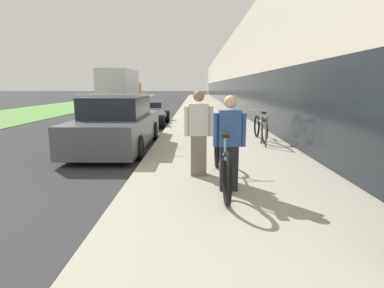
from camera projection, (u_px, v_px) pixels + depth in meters
The scene contains 11 objects.
sidewalk_slab at pixel (204, 108), 24.18m from camera, with size 3.89×70.00×0.12m.
storefront_facade at pixel (269, 77), 31.44m from camera, with size 10.01×70.00×5.58m.
lawn_strip at pixel (76, 105), 28.25m from camera, with size 6.40×70.00×0.03m.
tandem_bicycle at pixel (221, 160), 5.18m from camera, with size 0.52×2.80×0.99m.
person_rider at pixel (229, 144), 4.76m from camera, with size 0.52×0.20×1.53m.
person_bystander at pixel (199, 133), 5.58m from camera, with size 0.54×0.21×1.60m.
bike_rack_hoop at pixel (264, 128), 8.47m from camera, with size 0.05×0.60×0.84m.
cruiser_bike_nearest at pixel (260, 128), 9.38m from camera, with size 0.52×1.85×0.92m.
parked_sedan_curbside at pixel (118, 125), 8.72m from camera, with size 1.91×4.68×1.56m.
vintage_roadster_curbside at pixel (148, 116), 13.85m from camera, with size 1.78×3.96×1.02m.
moving_truck at pixel (121, 89), 25.48m from camera, with size 2.48×6.90×3.13m.
Camera 1 is at (4.48, -3.30, 1.79)m, focal length 28.00 mm.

